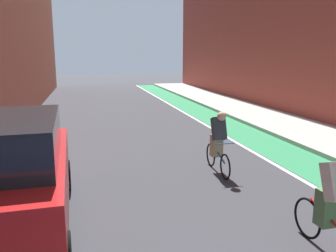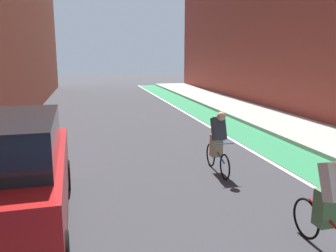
# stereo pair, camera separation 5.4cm
# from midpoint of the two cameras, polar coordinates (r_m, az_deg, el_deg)

# --- Properties ---
(ground_plane) EXTENTS (89.18, 89.18, 0.00)m
(ground_plane) POSITION_cam_midpoint_polar(r_m,az_deg,el_deg) (12.70, -3.29, -1.85)
(ground_plane) COLOR #38383D
(bike_lane_paint) EXTENTS (1.60, 40.54, 0.00)m
(bike_lane_paint) POSITION_cam_midpoint_polar(r_m,az_deg,el_deg) (15.60, 8.84, 0.54)
(bike_lane_paint) COLOR #2D8451
(bike_lane_paint) RESTS_ON ground
(lane_divider_stripe) EXTENTS (0.12, 40.54, 0.00)m
(lane_divider_stripe) POSITION_cam_midpoint_polar(r_m,az_deg,el_deg) (15.29, 5.71, 0.40)
(lane_divider_stripe) COLOR white
(lane_divider_stripe) RESTS_ON ground
(sidewalk_right) EXTENTS (3.05, 40.54, 0.14)m
(sidewalk_right) POSITION_cam_midpoint_polar(r_m,az_deg,el_deg) (16.60, 16.30, 1.11)
(sidewalk_right) COLOR #A8A59E
(sidewalk_right) RESTS_ON ground
(parked_suv_red) EXTENTS (2.01, 4.47, 1.98)m
(parked_suv_red) POSITION_cam_midpoint_polar(r_m,az_deg,el_deg) (6.35, -24.66, -7.13)
(parked_suv_red) COLOR red
(parked_suv_red) RESTS_ON ground
(cyclist_mid) EXTENTS (0.48, 1.72, 1.61)m
(cyclist_mid) POSITION_cam_midpoint_polar(r_m,az_deg,el_deg) (5.71, 25.03, -11.43)
(cyclist_mid) COLOR black
(cyclist_mid) RESTS_ON ground
(cyclist_trailing) EXTENTS (0.48, 1.68, 1.59)m
(cyclist_trailing) POSITION_cam_midpoint_polar(r_m,az_deg,el_deg) (8.82, 8.00, -2.54)
(cyclist_trailing) COLOR black
(cyclist_trailing) RESTS_ON ground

